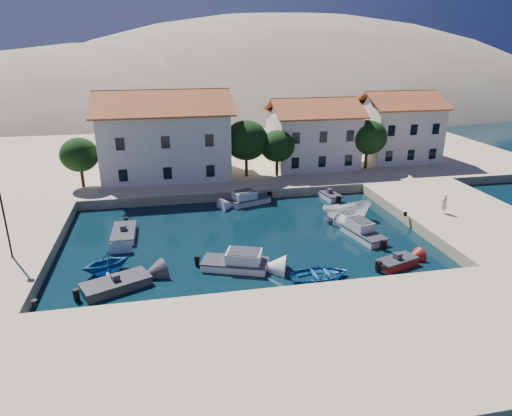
{
  "coord_description": "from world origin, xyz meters",
  "views": [
    {
      "loc": [
        -6.04,
        -24.82,
        15.74
      ],
      "look_at": [
        1.4,
        11.98,
        2.0
      ],
      "focal_mm": 32.0,
      "sensor_mm": 36.0,
      "label": 1
    }
  ],
  "objects_px": {
    "cabin_cruiser_east": "(364,233)",
    "pedestrian": "(444,204)",
    "building_mid": "(313,132)",
    "building_left": "(165,133)",
    "lamppost": "(3,209)",
    "rowboat_south": "(319,279)",
    "boat_east": "(346,220)",
    "cabin_cruiser_south": "(235,262)",
    "building_right": "(398,125)"
  },
  "relations": [
    {
      "from": "cabin_cruiser_east",
      "to": "pedestrian",
      "type": "xyz_separation_m",
      "value": [
        8.43,
        1.69,
        1.41
      ]
    },
    {
      "from": "lamppost",
      "to": "rowboat_south",
      "type": "bearing_deg",
      "value": -15.06
    },
    {
      "from": "building_right",
      "to": "cabin_cruiser_south",
      "type": "bearing_deg",
      "value": -135.63
    },
    {
      "from": "lamppost",
      "to": "rowboat_south",
      "type": "height_order",
      "value": "lamppost"
    },
    {
      "from": "building_mid",
      "to": "cabin_cruiser_south",
      "type": "relative_size",
      "value": 2.0
    },
    {
      "from": "cabin_cruiser_south",
      "to": "pedestrian",
      "type": "relative_size",
      "value": 2.97
    },
    {
      "from": "lamppost",
      "to": "cabin_cruiser_south",
      "type": "height_order",
      "value": "lamppost"
    },
    {
      "from": "cabin_cruiser_south",
      "to": "boat_east",
      "type": "bearing_deg",
      "value": 52.8
    },
    {
      "from": "cabin_cruiser_south",
      "to": "cabin_cruiser_east",
      "type": "relative_size",
      "value": 1.12
    },
    {
      "from": "building_left",
      "to": "building_mid",
      "type": "distance_m",
      "value": 18.04
    },
    {
      "from": "cabin_cruiser_east",
      "to": "building_left",
      "type": "bearing_deg",
      "value": 25.86
    },
    {
      "from": "building_right",
      "to": "rowboat_south",
      "type": "relative_size",
      "value": 2.22
    },
    {
      "from": "pedestrian",
      "to": "building_left",
      "type": "bearing_deg",
      "value": -47.23
    },
    {
      "from": "lamppost",
      "to": "rowboat_south",
      "type": "relative_size",
      "value": 1.46
    },
    {
      "from": "building_mid",
      "to": "rowboat_south",
      "type": "relative_size",
      "value": 2.46
    },
    {
      "from": "cabin_cruiser_east",
      "to": "boat_east",
      "type": "distance_m",
      "value": 4.23
    },
    {
      "from": "lamppost",
      "to": "building_right",
      "type": "bearing_deg",
      "value": 27.93
    },
    {
      "from": "lamppost",
      "to": "cabin_cruiser_south",
      "type": "xyz_separation_m",
      "value": [
        15.9,
        -3.04,
        -4.28
      ]
    },
    {
      "from": "boat_east",
      "to": "cabin_cruiser_east",
      "type": "bearing_deg",
      "value": 177.68
    },
    {
      "from": "building_right",
      "to": "cabin_cruiser_south",
      "type": "relative_size",
      "value": 1.8
    },
    {
      "from": "building_mid",
      "to": "boat_east",
      "type": "bearing_deg",
      "value": -96.55
    },
    {
      "from": "cabin_cruiser_south",
      "to": "rowboat_south",
      "type": "bearing_deg",
      "value": -5.93
    },
    {
      "from": "cabin_cruiser_south",
      "to": "cabin_cruiser_east",
      "type": "bearing_deg",
      "value": 36.05
    },
    {
      "from": "lamppost",
      "to": "pedestrian",
      "type": "bearing_deg",
      "value": 3.09
    },
    {
      "from": "cabin_cruiser_south",
      "to": "boat_east",
      "type": "distance_m",
      "value": 13.91
    },
    {
      "from": "building_left",
      "to": "lamppost",
      "type": "bearing_deg",
      "value": -119.9
    },
    {
      "from": "pedestrian",
      "to": "cabin_cruiser_east",
      "type": "bearing_deg",
      "value": 0.61
    },
    {
      "from": "lamppost",
      "to": "pedestrian",
      "type": "height_order",
      "value": "lamppost"
    },
    {
      "from": "rowboat_south",
      "to": "lamppost",
      "type": "bearing_deg",
      "value": 71.29
    },
    {
      "from": "building_right",
      "to": "lamppost",
      "type": "xyz_separation_m",
      "value": [
        -41.5,
        -22.0,
        -0.72
      ]
    },
    {
      "from": "building_right",
      "to": "boat_east",
      "type": "distance_m",
      "value": 23.05
    },
    {
      "from": "building_mid",
      "to": "rowboat_south",
      "type": "xyz_separation_m",
      "value": [
        -8.02,
        -26.78,
        -5.22
      ]
    },
    {
      "from": "cabin_cruiser_east",
      "to": "boat_east",
      "type": "height_order",
      "value": "cabin_cruiser_east"
    },
    {
      "from": "pedestrian",
      "to": "boat_east",
      "type": "bearing_deg",
      "value": -27.55
    },
    {
      "from": "building_left",
      "to": "boat_east",
      "type": "distance_m",
      "value": 23.16
    },
    {
      "from": "building_left",
      "to": "building_mid",
      "type": "bearing_deg",
      "value": 3.18
    },
    {
      "from": "building_left",
      "to": "cabin_cruiser_east",
      "type": "relative_size",
      "value": 3.14
    },
    {
      "from": "building_left",
      "to": "building_right",
      "type": "bearing_deg",
      "value": 3.81
    },
    {
      "from": "building_left",
      "to": "rowboat_south",
      "type": "relative_size",
      "value": 3.45
    },
    {
      "from": "building_left",
      "to": "pedestrian",
      "type": "distance_m",
      "value": 30.63
    },
    {
      "from": "building_mid",
      "to": "pedestrian",
      "type": "height_order",
      "value": "building_mid"
    },
    {
      "from": "building_right",
      "to": "pedestrian",
      "type": "bearing_deg",
      "value": -105.58
    },
    {
      "from": "building_left",
      "to": "cabin_cruiser_east",
      "type": "distance_m",
      "value": 25.98
    },
    {
      "from": "cabin_cruiser_south",
      "to": "cabin_cruiser_east",
      "type": "distance_m",
      "value": 12.04
    },
    {
      "from": "building_left",
      "to": "rowboat_south",
      "type": "xyz_separation_m",
      "value": [
        9.98,
        -25.78,
        -5.94
      ]
    },
    {
      "from": "building_left",
      "to": "boat_east",
      "type": "xyz_separation_m",
      "value": [
        16.1,
        -15.55,
        -5.94
      ]
    },
    {
      "from": "building_mid",
      "to": "pedestrian",
      "type": "relative_size",
      "value": 5.94
    },
    {
      "from": "building_right",
      "to": "building_left",
      "type": "bearing_deg",
      "value": -176.19
    },
    {
      "from": "building_left",
      "to": "building_mid",
      "type": "xyz_separation_m",
      "value": [
        18.0,
        1.0,
        -0.71
      ]
    },
    {
      "from": "building_mid",
      "to": "lamppost",
      "type": "bearing_deg",
      "value": -144.55
    }
  ]
}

